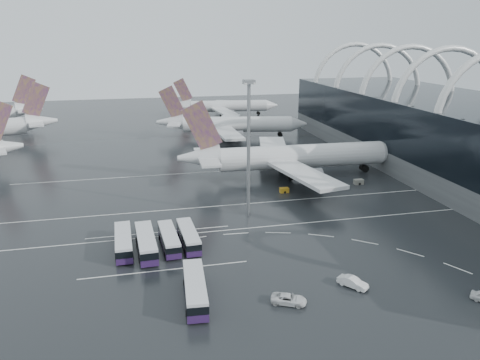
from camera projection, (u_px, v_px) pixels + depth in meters
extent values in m
plane|color=black|center=(275.00, 222.00, 97.81)|extent=(420.00, 420.00, 0.00)
cube|color=#5D6062|center=(469.00, 165.00, 128.87)|extent=(42.00, 160.00, 6.00)
cube|color=black|center=(474.00, 130.00, 125.90)|extent=(42.00, 160.00, 14.00)
torus|color=white|center=(445.00, 107.00, 130.99)|extent=(33.80, 1.80, 33.80)
torus|color=white|center=(407.00, 99.00, 148.66)|extent=(33.80, 1.80, 33.80)
torus|color=white|center=(377.00, 92.00, 166.34)|extent=(33.80, 1.80, 33.80)
torus|color=white|center=(353.00, 86.00, 184.01)|extent=(33.80, 1.80, 33.80)
cube|color=white|center=(277.00, 225.00, 95.95)|extent=(120.00, 0.25, 0.01)
cube|color=white|center=(259.00, 203.00, 108.97)|extent=(120.00, 0.25, 0.01)
cube|color=white|center=(234.00, 170.00, 135.02)|extent=(120.00, 0.25, 0.01)
cube|color=white|center=(165.00, 270.00, 77.76)|extent=(28.00, 0.25, 0.01)
cube|color=white|center=(159.00, 232.00, 92.64)|extent=(28.00, 0.25, 0.01)
cylinder|color=silver|center=(302.00, 156.00, 128.12)|extent=(46.20, 7.80, 6.39)
cone|color=silver|center=(390.00, 152.00, 133.03)|extent=(6.81, 6.59, 6.39)
cone|color=silver|center=(198.00, 157.00, 122.47)|extent=(11.21, 6.73, 6.39)
cube|color=#48196B|center=(202.00, 126.00, 120.25)|extent=(10.63, 0.99, 13.55)
cube|color=silver|center=(207.00, 157.00, 122.88)|extent=(5.57, 19.98, 0.55)
cube|color=silver|center=(303.00, 173.00, 114.59)|extent=(12.49, 28.49, 0.88)
cube|color=silver|center=(273.00, 148.00, 140.39)|extent=(14.05, 28.60, 0.88)
cylinder|color=slate|center=(310.00, 176.00, 119.41)|extent=(6.17, 3.93, 3.75)
cylinder|color=slate|center=(288.00, 157.00, 137.99)|extent=(6.17, 3.93, 3.75)
cube|color=black|center=(286.00, 172.00, 128.61)|extent=(13.44, 7.46, 2.42)
cylinder|color=silver|center=(237.00, 124.00, 176.33)|extent=(40.87, 13.42, 5.83)
cone|color=silver|center=(299.00, 124.00, 177.14)|extent=(7.02, 6.87, 5.83)
cone|color=silver|center=(170.00, 122.00, 175.16)|extent=(10.97, 7.63, 5.83)
cube|color=#48196B|center=(172.00, 102.00, 172.99)|extent=(9.62, 2.43, 12.35)
cube|color=silver|center=(176.00, 122.00, 175.23)|extent=(7.88, 18.61, 0.50)
cube|color=silver|center=(227.00, 133.00, 164.39)|extent=(7.49, 25.24, 0.80)
cube|color=silver|center=(227.00, 120.00, 188.36)|extent=(16.27, 25.87, 0.80)
cylinder|color=slate|center=(235.00, 136.00, 168.39)|extent=(6.07, 4.40, 3.42)
cylinder|color=slate|center=(234.00, 126.00, 185.64)|extent=(6.07, 4.40, 3.42)
cube|color=black|center=(227.00, 135.00, 177.39)|extent=(13.06, 8.60, 2.21)
cylinder|color=silver|center=(229.00, 106.00, 224.35)|extent=(36.38, 9.34, 5.37)
cone|color=silver|center=(272.00, 105.00, 226.64)|extent=(6.12, 5.96, 5.37)
cone|color=silver|center=(182.00, 105.00, 221.57)|extent=(9.80, 6.37, 5.37)
cube|color=#48196B|center=(183.00, 90.00, 219.64)|extent=(8.93, 1.54, 11.38)
cube|color=silver|center=(185.00, 105.00, 221.78)|extent=(6.00, 17.03, 0.46)
cube|color=silver|center=(223.00, 111.00, 213.12)|extent=(8.72, 23.67, 0.74)
cube|color=silver|center=(220.00, 104.00, 235.08)|extent=(13.45, 24.01, 0.74)
cylinder|color=slate|center=(229.00, 113.00, 217.00)|extent=(5.41, 3.70, 3.15)
cylinder|color=slate|center=(226.00, 108.00, 232.81)|extent=(5.41, 3.70, 3.15)
cube|color=black|center=(221.00, 114.00, 225.04)|extent=(11.70, 7.13, 2.04)
cone|color=silver|center=(4.00, 147.00, 135.29)|extent=(11.65, 8.65, 6.03)
cone|color=silver|center=(42.00, 121.00, 173.55)|extent=(11.99, 8.45, 6.33)
cube|color=#48196B|center=(36.00, 100.00, 170.70)|extent=(10.42, 2.81, 13.42)
cube|color=silver|center=(36.00, 122.00, 172.67)|extent=(8.86, 20.24, 0.55)
cone|color=silver|center=(29.00, 109.00, 203.13)|extent=(12.03, 8.57, 6.33)
cube|color=#48196B|center=(24.00, 90.00, 200.28)|extent=(10.40, 2.94, 13.42)
cube|color=silver|center=(24.00, 109.00, 202.22)|extent=(9.10, 20.24, 0.55)
cube|color=#27143F|center=(124.00, 246.00, 84.58)|extent=(3.22, 12.90, 1.08)
cube|color=black|center=(123.00, 240.00, 84.22)|extent=(3.27, 12.64, 1.28)
cube|color=silver|center=(123.00, 236.00, 83.97)|extent=(3.22, 12.90, 0.44)
cylinder|color=black|center=(133.00, 257.00, 81.24)|extent=(0.37, 1.00, 0.99)
cylinder|color=black|center=(116.00, 259.00, 80.57)|extent=(0.37, 1.00, 0.99)
cylinder|color=black|center=(131.00, 238.00, 88.82)|extent=(0.37, 1.00, 0.99)
cylinder|color=black|center=(116.00, 240.00, 88.15)|extent=(0.37, 1.00, 0.99)
cube|color=#27143F|center=(146.00, 247.00, 84.05)|extent=(3.64, 13.61, 1.14)
cube|color=black|center=(146.00, 241.00, 83.68)|extent=(3.68, 13.35, 1.35)
cube|color=silver|center=(146.00, 236.00, 83.41)|extent=(3.64, 13.61, 0.47)
cylinder|color=black|center=(157.00, 259.00, 80.58)|extent=(0.41, 1.05, 1.04)
cylinder|color=black|center=(140.00, 261.00, 79.83)|extent=(0.41, 1.05, 1.04)
cylinder|color=black|center=(152.00, 239.00, 88.51)|extent=(0.41, 1.05, 1.04)
cylinder|color=black|center=(137.00, 240.00, 87.77)|extent=(0.41, 1.05, 1.04)
cube|color=#27143F|center=(169.00, 243.00, 86.02)|extent=(3.35, 12.19, 1.02)
cube|color=black|center=(169.00, 237.00, 85.69)|extent=(3.39, 11.96, 1.21)
cube|color=silver|center=(169.00, 233.00, 85.44)|extent=(3.35, 12.19, 0.42)
cylinder|color=black|center=(180.00, 253.00, 82.93)|extent=(0.38, 0.94, 0.93)
cylinder|color=black|center=(165.00, 255.00, 82.24)|extent=(0.38, 0.94, 0.93)
cylinder|color=black|center=(173.00, 236.00, 90.01)|extent=(0.38, 0.94, 0.93)
cylinder|color=black|center=(160.00, 237.00, 89.32)|extent=(0.38, 0.94, 0.93)
cube|color=#27143F|center=(189.00, 240.00, 87.02)|extent=(3.24, 12.32, 1.03)
cube|color=black|center=(188.00, 235.00, 86.69)|extent=(3.29, 12.08, 1.22)
cube|color=silver|center=(188.00, 231.00, 86.44)|extent=(3.24, 12.32, 0.42)
cylinder|color=black|center=(200.00, 250.00, 83.87)|extent=(0.37, 0.95, 0.94)
cylinder|color=black|center=(185.00, 252.00, 83.20)|extent=(0.37, 0.95, 0.94)
cylinder|color=black|center=(192.00, 233.00, 91.06)|extent=(0.37, 0.95, 0.94)
cylinder|color=black|center=(179.00, 235.00, 90.40)|extent=(0.37, 0.95, 0.94)
cube|color=#27143F|center=(195.00, 294.00, 68.89)|extent=(3.93, 13.44, 1.12)
cube|color=black|center=(195.00, 287.00, 68.52)|extent=(3.97, 13.18, 1.33)
cube|color=silver|center=(195.00, 281.00, 68.26)|extent=(3.93, 13.44, 0.46)
cylinder|color=black|center=(207.00, 312.00, 65.21)|extent=(0.43, 1.04, 1.02)
cylinder|color=black|center=(187.00, 313.00, 64.80)|extent=(0.43, 1.04, 1.02)
cylinder|color=black|center=(203.00, 281.00, 73.22)|extent=(0.43, 1.04, 1.02)
cylinder|color=black|center=(184.00, 283.00, 72.81)|extent=(0.43, 1.04, 1.02)
imported|color=white|center=(289.00, 299.00, 67.89)|extent=(5.72, 4.39, 1.44)
imported|color=white|center=(353.00, 282.00, 72.39)|extent=(4.20, 4.85, 1.58)
cylinder|color=gray|center=(249.00, 152.00, 97.18)|extent=(0.71, 0.71, 28.22)
cube|color=gray|center=(249.00, 82.00, 92.89)|extent=(2.22, 2.22, 0.81)
cube|color=white|center=(249.00, 83.00, 92.98)|extent=(2.02, 2.02, 0.40)
cube|color=slate|center=(315.00, 172.00, 131.19)|extent=(1.96, 1.16, 1.07)
cube|color=#C3891A|center=(284.00, 190.00, 115.86)|extent=(2.20, 1.30, 1.20)
cube|color=slate|center=(359.00, 182.00, 122.26)|extent=(2.41, 1.42, 1.31)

